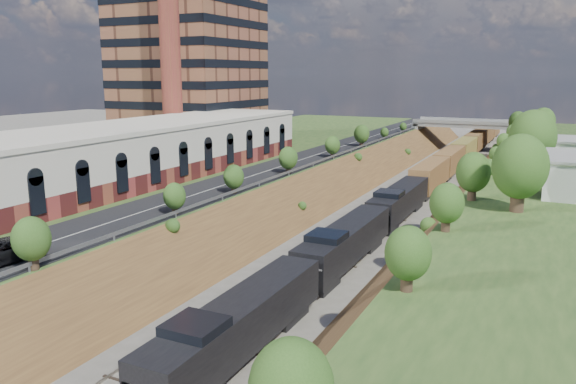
# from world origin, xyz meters

# --- Properties ---
(platform_left) EXTENTS (44.00, 180.00, 5.00)m
(platform_left) POSITION_xyz_m (-33.00, 60.00, 2.50)
(platform_left) COLOR #2D4D20
(platform_left) RESTS_ON ground
(embankment_left) EXTENTS (10.00, 180.00, 10.00)m
(embankment_left) POSITION_xyz_m (-11.00, 60.00, 0.00)
(embankment_left) COLOR olive
(embankment_left) RESTS_ON ground
(embankment_right) EXTENTS (10.00, 180.00, 10.00)m
(embankment_right) POSITION_xyz_m (11.00, 60.00, 0.00)
(embankment_right) COLOR olive
(embankment_right) RESTS_ON ground
(rail_left_track) EXTENTS (1.58, 180.00, 0.18)m
(rail_left_track) POSITION_xyz_m (-2.60, 60.00, 0.09)
(rail_left_track) COLOR gray
(rail_left_track) RESTS_ON ground
(rail_right_track) EXTENTS (1.58, 180.00, 0.18)m
(rail_right_track) POSITION_xyz_m (2.60, 60.00, 0.09)
(rail_right_track) COLOR gray
(rail_right_track) RESTS_ON ground
(road) EXTENTS (8.00, 180.00, 0.10)m
(road) POSITION_xyz_m (-15.50, 60.00, 5.05)
(road) COLOR black
(road) RESTS_ON platform_left
(guardrail) EXTENTS (0.10, 171.00, 0.70)m
(guardrail) POSITION_xyz_m (-11.40, 59.80, 5.55)
(guardrail) COLOR #99999E
(guardrail) RESTS_ON platform_left
(commercial_building) EXTENTS (14.30, 62.30, 7.00)m
(commercial_building) POSITION_xyz_m (-28.00, 38.00, 8.51)
(commercial_building) COLOR maroon
(commercial_building) RESTS_ON platform_left
(smokestack) EXTENTS (3.20, 3.20, 40.00)m
(smokestack) POSITION_xyz_m (-36.00, 56.00, 25.00)
(smokestack) COLOR maroon
(smokestack) RESTS_ON platform_left
(overpass) EXTENTS (24.50, 8.30, 7.40)m
(overpass) POSITION_xyz_m (0.00, 122.00, 4.92)
(overpass) COLOR gray
(overpass) RESTS_ON ground
(tree_right_large) EXTENTS (5.25, 5.25, 7.61)m
(tree_right_large) POSITION_xyz_m (17.00, 40.00, 9.38)
(tree_right_large) COLOR #473323
(tree_right_large) RESTS_ON platform_right
(tree_left_crest) EXTENTS (2.45, 2.45, 3.55)m
(tree_left_crest) POSITION_xyz_m (-11.80, 20.00, 7.04)
(tree_left_crest) COLOR #473323
(tree_left_crest) RESTS_ON platform_left
(freight_train) EXTENTS (3.13, 159.15, 4.65)m
(freight_train) POSITION_xyz_m (2.60, 84.49, 2.66)
(freight_train) COLOR black
(freight_train) RESTS_ON ground
(suv) EXTENTS (3.31, 6.15, 1.64)m
(suv) POSITION_xyz_m (-14.56, 7.72, 5.92)
(suv) COLOR black
(suv) RESTS_ON road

